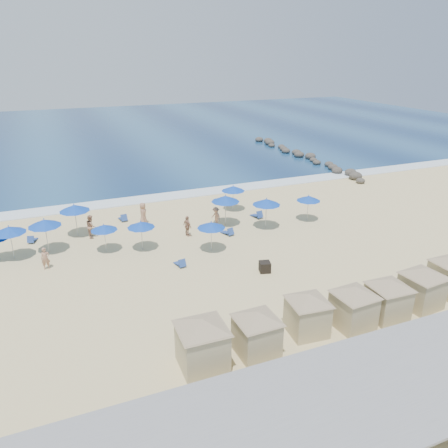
{
  "coord_description": "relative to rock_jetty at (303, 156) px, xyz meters",
  "views": [
    {
      "loc": [
        -8.59,
        -25.51,
        13.75
      ],
      "look_at": [
        3.21,
        3.0,
        1.48
      ],
      "focal_mm": 35.0,
      "sensor_mm": 36.0,
      "label": 1
    }
  ],
  "objects": [
    {
      "name": "beachgoer_3",
      "position": [
        -20.11,
        -18.47,
        0.44
      ],
      "size": [
        0.86,
        1.17,
        1.61
      ],
      "primitive_type": "imported",
      "rotation": [
        0.0,
        0.0,
        4.99
      ],
      "color": "#A17359",
      "rests_on": "ground"
    },
    {
      "name": "cabana_2",
      "position": [
        -21.28,
        -34.32,
        1.1
      ],
      "size": [
        4.05,
        4.05,
        2.55
      ],
      "color": "tan",
      "rests_on": "ground"
    },
    {
      "name": "umbrella_9",
      "position": [
        -16.5,
        -20.59,
        1.92
      ],
      "size": [
        2.32,
        2.32,
        2.64
      ],
      "color": "#A5A8AD",
      "rests_on": "ground"
    },
    {
      "name": "cabana_0",
      "position": [
        -27.19,
        -34.72,
        1.27
      ],
      "size": [
        4.55,
        4.55,
        2.85
      ],
      "color": "tan",
      "rests_on": "ground"
    },
    {
      "name": "beach_chair_1",
      "position": [
        -34.51,
        -16.3,
        -0.15
      ],
      "size": [
        0.82,
        1.23,
        0.62
      ],
      "color": "#26448E",
      "rests_on": "ground"
    },
    {
      "name": "umbrella_0",
      "position": [
        -35.69,
        -18.92,
        1.85
      ],
      "size": [
        2.24,
        2.24,
        2.55
      ],
      "color": "#A5A8AD",
      "rests_on": "ground"
    },
    {
      "name": "umbrella_3",
      "position": [
        -29.47,
        -20.19,
        1.53
      ],
      "size": [
        1.92,
        1.92,
        2.18
      ],
      "color": "#A5A8AD",
      "rests_on": "ground"
    },
    {
      "name": "beach_chair_3",
      "position": [
        -25.12,
        -24.55,
        -0.15
      ],
      "size": [
        0.67,
        1.19,
        0.62
      ],
      "color": "#26448E",
      "rests_on": "ground"
    },
    {
      "name": "rock_jetty",
      "position": [
        0.0,
        0.0,
        0.0
      ],
      "size": [
        2.56,
        26.66,
        0.96
      ],
      "color": "#312C29",
      "rests_on": "ground"
    },
    {
      "name": "cabana_5",
      "position": [
        -13.85,
        -34.63,
        1.18
      ],
      "size": [
        4.27,
        4.27,
        2.69
      ],
      "color": "tan",
      "rests_on": "ground"
    },
    {
      "name": "cabana_3",
      "position": [
        -18.7,
        -34.75,
        1.13
      ],
      "size": [
        4.15,
        4.15,
        2.61
      ],
      "color": "tan",
      "rests_on": "ground"
    },
    {
      "name": "beachgoer_1",
      "position": [
        -30.11,
        -17.03,
        0.55
      ],
      "size": [
        0.73,
        0.92,
        1.83
      ],
      "primitive_type": "imported",
      "rotation": [
        0.0,
        0.0,
        1.53
      ],
      "color": "#A17359",
      "rests_on": "ground"
    },
    {
      "name": "umbrella_7",
      "position": [
        -19.36,
        -18.73,
        1.99
      ],
      "size": [
        2.38,
        2.38,
        2.71
      ],
      "color": "#A5A8AD",
      "rests_on": "ground"
    },
    {
      "name": "beachgoer_4",
      "position": [
        -25.69,
        -15.81,
        0.59
      ],
      "size": [
        0.85,
        1.06,
        1.9
      ],
      "primitive_type": "imported",
      "rotation": [
        0.0,
        0.0,
        1.27
      ],
      "color": "#A17359",
      "rests_on": "ground"
    },
    {
      "name": "surf_line",
      "position": [
        -24.01,
        -9.4,
        -0.32
      ],
      "size": [
        160.0,
        2.5,
        0.08
      ],
      "primitive_type": "cube",
      "color": "white",
      "rests_on": "ground"
    },
    {
      "name": "beachgoer_2",
      "position": [
        -23.04,
        -19.74,
        0.48
      ],
      "size": [
        0.68,
        1.06,
        1.68
      ],
      "primitive_type": "imported",
      "rotation": [
        0.0,
        0.0,
        1.86
      ],
      "color": "#A17359",
      "rests_on": "ground"
    },
    {
      "name": "umbrella_5",
      "position": [
        -26.93,
        -20.91,
        1.64
      ],
      "size": [
        2.03,
        2.03,
        2.31
      ],
      "color": "#A5A8AD",
      "rests_on": "ground"
    },
    {
      "name": "trash_bin",
      "position": [
        -20.16,
        -27.48,
        -0.01
      ],
      "size": [
        0.86,
        0.86,
        0.71
      ],
      "primitive_type": "cube",
      "rotation": [
        0.0,
        0.0,
        -0.25
      ],
      "color": "black",
      "rests_on": "ground"
    },
    {
      "name": "umbrella_8",
      "position": [
        -17.28,
        -15.59,
        1.74
      ],
      "size": [
        2.13,
        2.13,
        2.42
      ],
      "color": "#A5A8AD",
      "rests_on": "ground"
    },
    {
      "name": "seawall",
      "position": [
        -24.01,
        -38.4,
        0.29
      ],
      "size": [
        160.0,
        6.1,
        1.22
      ],
      "color": "gray",
      "rests_on": "ground"
    },
    {
      "name": "umbrella_4",
      "position": [
        -31.13,
        -16.27,
        1.97
      ],
      "size": [
        2.36,
        2.36,
        2.69
      ],
      "color": "#A5A8AD",
      "rests_on": "ground"
    },
    {
      "name": "beachgoer_0",
      "position": [
        -33.61,
        -21.48,
        0.42
      ],
      "size": [
        0.59,
        0.41,
        1.56
      ],
      "primitive_type": "imported",
      "rotation": [
        0.0,
        0.0,
        0.08
      ],
      "color": "#A17359",
      "rests_on": "ground"
    },
    {
      "name": "beach_chair_5",
      "position": [
        -16.06,
        -18.19,
        -0.11
      ],
      "size": [
        0.79,
        1.38,
        0.72
      ],
      "color": "#26448E",
      "rests_on": "ground"
    },
    {
      "name": "cabana_1",
      "position": [
        -24.44,
        -34.81,
        1.11
      ],
      "size": [
        4.11,
        4.11,
        2.58
      ],
      "color": "tan",
      "rests_on": "ground"
    },
    {
      "name": "beach_chair_2",
      "position": [
        -27.17,
        -14.38,
        -0.13
      ],
      "size": [
        0.67,
        1.28,
        0.67
      ],
      "color": "#26448E",
      "rests_on": "ground"
    },
    {
      "name": "beach_chair_4",
      "position": [
        -19.96,
        -20.75,
        -0.13
      ],
      "size": [
        0.85,
        1.3,
        0.66
      ],
      "color": "#26448E",
      "rests_on": "ground"
    },
    {
      "name": "umbrella_10",
      "position": [
        -12.35,
        -20.42,
        1.66
      ],
      "size": [
        2.04,
        2.04,
        2.33
      ],
      "color": "#A5A8AD",
      "rests_on": "ground"
    },
    {
      "name": "umbrella_6",
      "position": [
        -22.28,
        -23.05,
        1.67
      ],
      "size": [
        2.06,
        2.06,
        2.35
      ],
      "color": "#A5A8AD",
      "rests_on": "ground"
    },
    {
      "name": "ground",
      "position": [
        -24.01,
        -24.9,
        -0.36
      ],
      "size": [
        160.0,
        160.0,
        0.0
      ],
      "primitive_type": "plane",
      "color": "#D9C389",
      "rests_on": "ground"
    },
    {
      "name": "ocean",
      "position": [
        -24.01,
        30.1,
        -0.33
      ],
      "size": [
        160.0,
        80.0,
        0.06
      ],
      "primitive_type": "cube",
      "color": "navy",
      "rests_on": "ground"
    },
    {
      "name": "cabana_4",
      "position": [
        -16.44,
        -34.78,
        1.12
      ],
      "size": [
        4.13,
        4.13,
        2.59
      ],
      "color": "tan",
      "rests_on": "ground"
    },
    {
      "name": "umbrella_2",
      "position": [
        -33.39,
        -18.7,
        1.94
      ],
      "size": [
        2.33,
        2.33,
        2.66
      ],
      "color": "#A5A8AD",
      "rests_on": "ground"
    }
  ]
}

